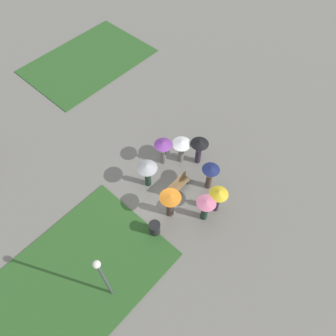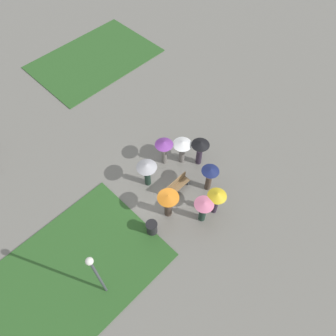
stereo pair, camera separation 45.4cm
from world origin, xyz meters
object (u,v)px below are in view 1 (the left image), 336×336
at_px(crowd_person_orange, 170,201).
at_px(crowd_person_navy, 210,174).
at_px(crowd_person_grey, 147,170).
at_px(crowd_person_pink, 206,207).
at_px(trash_bin, 155,228).
at_px(crowd_person_purple, 163,147).
at_px(crowd_person_black, 199,147).
at_px(lamp_post, 103,275).
at_px(crowd_person_yellow, 218,196).
at_px(park_bench, 178,185).
at_px(crowd_person_white, 181,146).

bearing_deg(crowd_person_orange, crowd_person_navy, -115.90).
distance_m(crowd_person_grey, crowd_person_navy, 3.42).
height_order(crowd_person_pink, crowd_person_orange, crowd_person_orange).
bearing_deg(crowd_person_grey, trash_bin, -34.45).
distance_m(crowd_person_purple, crowd_person_black, 2.05).
distance_m(lamp_post, crowd_person_yellow, 7.01).
distance_m(crowd_person_pink, crowd_person_navy, 1.99).
distance_m(park_bench, crowd_person_orange, 1.83).
xyz_separation_m(trash_bin, crowd_person_grey, (1.91, 2.34, 0.95)).
bearing_deg(crowd_person_purple, crowd_person_black, -178.43).
relative_size(crowd_person_white, crowd_person_orange, 0.92).
distance_m(crowd_person_orange, crowd_person_yellow, 2.49).
height_order(crowd_person_white, crowd_person_yellow, crowd_person_yellow).
height_order(trash_bin, crowd_person_navy, crowd_person_navy).
bearing_deg(crowd_person_black, crowd_person_grey, -43.18).
relative_size(crowd_person_purple, crowd_person_pink, 1.07).
bearing_deg(crowd_person_pink, crowd_person_purple, 150.91).
height_order(crowd_person_pink, crowd_person_grey, crowd_person_grey).
height_order(crowd_person_black, crowd_person_white, crowd_person_black).
distance_m(crowd_person_black, crowd_person_orange, 3.89).
bearing_deg(crowd_person_yellow, park_bench, 126.96).
distance_m(crowd_person_black, crowd_person_navy, 1.86).
distance_m(park_bench, crowd_person_navy, 1.92).
height_order(trash_bin, crowd_person_pink, crowd_person_pink).
relative_size(lamp_post, crowd_person_navy, 2.26).
relative_size(lamp_post, crowd_person_grey, 2.29).
bearing_deg(crowd_person_black, crowd_person_yellow, 31.71).
xyz_separation_m(trash_bin, crowd_person_white, (4.45, 2.07, 0.90)).
height_order(lamp_post, crowd_person_purple, lamp_post).
xyz_separation_m(crowd_person_pink, crowd_person_navy, (1.69, 1.05, 0.09)).
relative_size(trash_bin, crowd_person_pink, 0.49).
distance_m(trash_bin, crowd_person_navy, 4.18).
bearing_deg(crowd_person_yellow, crowd_person_purple, 110.71).
height_order(park_bench, crowd_person_white, crowd_person_white).
relative_size(park_bench, crowd_person_navy, 0.81).
relative_size(crowd_person_black, crowd_person_yellow, 1.03).
bearing_deg(lamp_post, crowd_person_navy, 2.42).
bearing_deg(trash_bin, crowd_person_purple, 36.97).
relative_size(crowd_person_pink, crowd_person_navy, 0.94).
relative_size(lamp_post, crowd_person_black, 2.23).
distance_m(park_bench, crowd_person_grey, 1.96).
xyz_separation_m(crowd_person_black, crowd_person_navy, (-0.99, -1.57, -0.09)).
bearing_deg(crowd_person_pink, crowd_person_white, 136.99).
height_order(lamp_post, crowd_person_grey, lamp_post).
height_order(trash_bin, crowd_person_black, crowd_person_black).
distance_m(crowd_person_purple, crowd_person_navy, 3.09).
height_order(crowd_person_grey, crowd_person_navy, crowd_person_navy).
distance_m(crowd_person_pink, crowd_person_yellow, 0.86).
height_order(crowd_person_purple, crowd_person_navy, crowd_person_purple).
height_order(crowd_person_pink, crowd_person_yellow, crowd_person_yellow).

